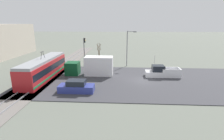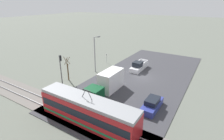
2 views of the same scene
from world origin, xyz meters
name	(u,v)px [view 1 (image 1 of 2)]	position (x,y,z in m)	size (l,w,h in m)	color
ground_plane	(143,81)	(0.00, 0.00, 0.00)	(320.00, 320.00, 0.00)	#60665B
road_surface	(143,81)	(0.00, 0.00, 0.04)	(16.74, 38.34, 0.08)	#38383D
rail_bed	(44,79)	(0.00, 16.36, 0.05)	(74.27, 4.40, 0.22)	slate
light_rail_tram	(44,69)	(0.43, 16.36, 1.68)	(13.22, 2.84, 4.43)	#B21E23
box_truck	(92,66)	(2.68, 8.63, 1.58)	(2.36, 8.25, 3.26)	#0C4723
pickup_truck	(162,72)	(2.34, -3.38, 0.81)	(1.94, 5.83, 1.93)	silver
sedan_car_0	(76,87)	(-5.30, 9.46, 0.74)	(1.82, 4.67, 1.61)	navy
traffic_light_pole	(84,48)	(9.93, 11.52, 3.78)	(0.28, 0.47, 5.90)	#47474C
street_tree	(99,55)	(11.48, 8.61, 2.13)	(1.11, 0.92, 4.69)	brown
street_lamp_near_crossing	(128,46)	(9.78, 2.24, 4.31)	(0.36, 1.95, 7.40)	gray
no_parking_sign	(155,59)	(10.94, -3.63, 1.36)	(0.32, 0.08, 2.23)	gray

